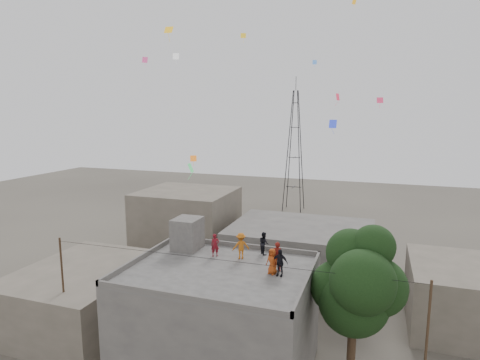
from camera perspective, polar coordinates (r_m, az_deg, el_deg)
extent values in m
cube|color=#524F4C|center=(24.02, -2.97, -19.51)|extent=(10.00, 8.00, 6.00)
cube|color=#4C4947|center=(22.70, -3.04, -12.76)|extent=(10.00, 8.00, 0.10)
cube|color=#524F4C|center=(26.08, 0.26, -9.29)|extent=(10.00, 0.15, 0.30)
cube|color=#524F4C|center=(19.36, -7.61, -16.27)|extent=(10.00, 0.15, 0.30)
cube|color=#524F4C|center=(21.39, 9.64, -13.75)|extent=(0.15, 8.00, 0.30)
cube|color=#524F4C|center=(24.80, -13.82, -10.58)|extent=(0.15, 8.00, 0.30)
cube|color=#524F4C|center=(25.84, -7.49, -7.57)|extent=(1.60, 1.80, 2.00)
cube|color=#5D5649|center=(31.30, -21.14, -15.02)|extent=(8.00, 10.00, 4.00)
cube|color=#524F4C|center=(36.07, 8.62, -10.32)|extent=(12.00, 9.00, 5.00)
cube|color=#5D5649|center=(41.28, -7.51, -6.29)|extent=(9.00, 8.00, 7.00)
cube|color=#5D5649|center=(32.51, 29.13, -14.28)|extent=(7.00, 8.00, 4.40)
cylinder|color=black|center=(23.61, 15.49, -23.25)|extent=(0.44, 0.44, 4.00)
cylinder|color=black|center=(22.88, 16.09, -19.76)|extent=(0.64, 0.91, 2.14)
sphere|color=black|center=(22.07, 15.87, -16.22)|extent=(3.60, 3.60, 3.60)
sphere|color=black|center=(22.00, 18.96, -14.17)|extent=(3.00, 3.00, 3.00)
sphere|color=black|center=(22.40, 13.62, -14.59)|extent=(2.80, 2.80, 2.80)
sphere|color=black|center=(20.75, 17.04, -13.73)|extent=(3.20, 3.20, 3.20)
sphere|color=black|center=(22.08, 15.48, -10.01)|extent=(2.60, 2.60, 2.60)
sphere|color=black|center=(21.58, 18.45, -8.93)|extent=(2.20, 2.20, 2.20)
cylinder|color=black|center=(27.34, -23.75, -14.95)|extent=(0.12, 0.12, 7.40)
cylinder|color=black|center=(21.57, 24.87, -21.91)|extent=(0.12, 0.12, 7.40)
cylinder|color=black|center=(21.03, -3.09, -11.24)|extent=(20.00, 0.52, 0.02)
cylinder|color=black|center=(60.25, 6.79, 4.00)|extent=(1.27, 1.27, 18.01)
cylinder|color=black|center=(59.91, 8.38, 3.93)|extent=(1.27, 1.27, 18.01)
cylinder|color=black|center=(61.57, 8.68, 4.07)|extent=(1.27, 1.27, 18.01)
cylinder|color=black|center=(61.90, 7.13, 4.14)|extent=(1.27, 1.27, 18.01)
cube|color=black|center=(61.63, 7.64, -0.97)|extent=(2.36, 0.08, 0.08)
cube|color=black|center=(61.63, 7.64, -0.97)|extent=(0.08, 2.36, 0.08)
cube|color=black|center=(60.99, 7.73, 3.20)|extent=(1.81, 0.08, 0.08)
cube|color=black|center=(60.99, 7.73, 3.20)|extent=(0.08, 1.81, 0.08)
cube|color=black|center=(60.67, 7.82, 7.42)|extent=(1.26, 0.08, 0.08)
cube|color=black|center=(60.67, 7.82, 7.42)|extent=(0.08, 1.26, 0.08)
cube|color=black|center=(60.66, 7.90, 10.82)|extent=(0.82, 0.08, 0.08)
cube|color=black|center=(60.66, 7.90, 10.82)|extent=(0.08, 0.82, 0.08)
cylinder|color=black|center=(60.80, 7.96, 13.46)|extent=(0.08, 0.08, 2.00)
imported|color=maroon|center=(22.32, 5.31, -10.78)|extent=(0.66, 0.50, 1.65)
imported|color=#A53E12|center=(21.95, 4.60, -11.45)|extent=(0.80, 0.66, 1.41)
imported|color=black|center=(24.86, 3.42, -8.95)|extent=(0.83, 0.85, 1.38)
imported|color=black|center=(21.73, 5.67, -11.61)|extent=(0.87, 0.37, 1.47)
imported|color=#BB5F15|center=(24.02, 0.13, -9.35)|extent=(1.17, 1.01, 1.57)
imported|color=maroon|center=(24.50, -3.56, -9.24)|extent=(0.60, 0.54, 1.37)
plane|color=orange|center=(30.49, -6.65, 3.07)|extent=(0.50, 0.37, 0.44)
plane|color=#DE2342|center=(30.51, 13.73, 11.41)|extent=(0.24, 0.50, 0.49)
plane|color=yellow|center=(34.28, 0.47, 19.85)|extent=(0.51, 0.42, 0.33)
plane|color=blue|center=(25.77, 13.07, 7.78)|extent=(0.51, 0.27, 0.52)
plane|color=white|center=(30.60, -9.11, 16.98)|extent=(0.46, 0.19, 0.44)
plane|color=#F6A51B|center=(34.37, 15.93, 23.20)|extent=(0.32, 0.34, 0.35)
plane|color=#36CA5D|center=(22.06, -7.03, 1.73)|extent=(0.26, 0.53, 0.47)
plane|color=#E73665|center=(26.92, 19.28, 10.66)|extent=(0.41, 0.24, 0.34)
plane|color=gold|center=(23.06, -10.11, 20.30)|extent=(0.48, 0.31, 0.37)
plane|color=#4984DB|center=(36.91, 10.56, 16.15)|extent=(0.37, 0.11, 0.36)
plane|color=#E0468B|center=(32.21, -13.37, 16.29)|extent=(0.35, 0.44, 0.41)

